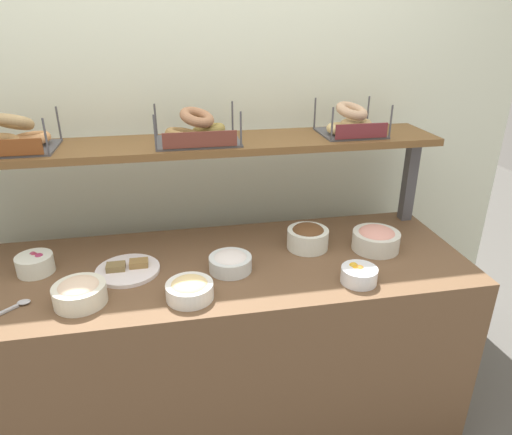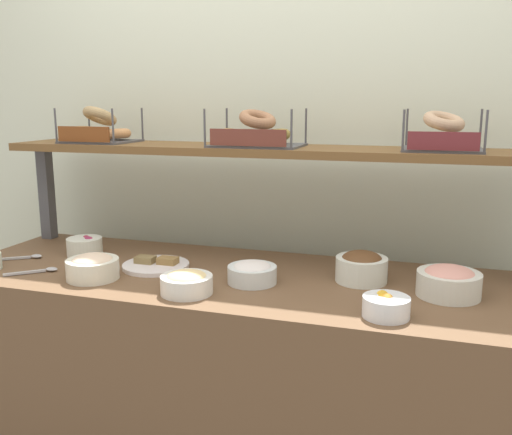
{
  "view_description": "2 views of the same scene",
  "coord_description": "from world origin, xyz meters",
  "px_view_note": "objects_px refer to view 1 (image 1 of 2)",
  "views": [
    {
      "loc": [
        -0.11,
        -1.58,
        1.75
      ],
      "look_at": [
        0.19,
        0.01,
        1.03
      ],
      "focal_mm": 32.02,
      "sensor_mm": 36.0,
      "label": 1
    },
    {
      "loc": [
        0.63,
        -1.76,
        1.44
      ],
      "look_at": [
        0.06,
        0.04,
        1.05
      ],
      "focal_mm": 39.24,
      "sensor_mm": 36.0,
      "label": 2
    }
  ],
  "objects_px": {
    "bowl_lox_spread": "(376,239)",
    "bowl_chocolate_spread": "(308,236)",
    "bowl_fruit_salad": "(359,274)",
    "bagel_basket_plain": "(351,124)",
    "serving_spoon_near_plate": "(12,308)",
    "bagel_basket_everything": "(196,131)",
    "bowl_cream_cheese": "(230,262)",
    "bowl_beet_salad": "(35,264)",
    "bowl_egg_salad": "(190,289)",
    "serving_plate_white": "(128,269)",
    "bagel_basket_sesame": "(17,137)",
    "bowl_potato_salad": "(80,292)"
  },
  "relations": [
    {
      "from": "bowl_lox_spread",
      "to": "bowl_egg_salad",
      "type": "height_order",
      "value": "bowl_lox_spread"
    },
    {
      "from": "bowl_cream_cheese",
      "to": "bowl_fruit_salad",
      "type": "xyz_separation_m",
      "value": [
        0.45,
        -0.17,
        -0.0
      ]
    },
    {
      "from": "bowl_lox_spread",
      "to": "bowl_fruit_salad",
      "type": "xyz_separation_m",
      "value": [
        -0.17,
        -0.23,
        -0.02
      ]
    },
    {
      "from": "bowl_egg_salad",
      "to": "bowl_chocolate_spread",
      "type": "xyz_separation_m",
      "value": [
        0.51,
        0.29,
        0.02
      ]
    },
    {
      "from": "serving_spoon_near_plate",
      "to": "bagel_basket_sesame",
      "type": "height_order",
      "value": "bagel_basket_sesame"
    },
    {
      "from": "serving_plate_white",
      "to": "bowl_potato_salad",
      "type": "bearing_deg",
      "value": -127.91
    },
    {
      "from": "bagel_basket_plain",
      "to": "serving_plate_white",
      "type": "bearing_deg",
      "value": -164.68
    },
    {
      "from": "bowl_egg_salad",
      "to": "bagel_basket_sesame",
      "type": "bearing_deg",
      "value": 141.06
    },
    {
      "from": "serving_spoon_near_plate",
      "to": "bowl_egg_salad",
      "type": "bearing_deg",
      "value": -4.19
    },
    {
      "from": "bowl_egg_salad",
      "to": "bagel_basket_everything",
      "type": "distance_m",
      "value": 0.65
    },
    {
      "from": "bowl_beet_salad",
      "to": "serving_plate_white",
      "type": "bearing_deg",
      "value": -10.27
    },
    {
      "from": "bowl_beet_salad",
      "to": "bowl_chocolate_spread",
      "type": "relative_size",
      "value": 0.79
    },
    {
      "from": "bowl_cream_cheese",
      "to": "bagel_basket_plain",
      "type": "height_order",
      "value": "bagel_basket_plain"
    },
    {
      "from": "bowl_chocolate_spread",
      "to": "serving_plate_white",
      "type": "relative_size",
      "value": 0.72
    },
    {
      "from": "bowl_fruit_salad",
      "to": "bagel_basket_everything",
      "type": "distance_m",
      "value": 0.85
    },
    {
      "from": "bowl_fruit_salad",
      "to": "serving_plate_white",
      "type": "xyz_separation_m",
      "value": [
        -0.84,
        0.24,
        -0.02
      ]
    },
    {
      "from": "bowl_cream_cheese",
      "to": "bagel_basket_sesame",
      "type": "xyz_separation_m",
      "value": [
        -0.76,
        0.32,
        0.44
      ]
    },
    {
      "from": "bowl_chocolate_spread",
      "to": "bagel_basket_sesame",
      "type": "xyz_separation_m",
      "value": [
        -1.11,
        0.2,
        0.43
      ]
    },
    {
      "from": "bowl_lox_spread",
      "to": "bagel_basket_everything",
      "type": "distance_m",
      "value": 0.87
    },
    {
      "from": "bowl_potato_salad",
      "to": "bowl_cream_cheese",
      "type": "relative_size",
      "value": 1.08
    },
    {
      "from": "serving_plate_white",
      "to": "bagel_basket_everything",
      "type": "xyz_separation_m",
      "value": [
        0.3,
        0.25,
        0.47
      ]
    },
    {
      "from": "bowl_beet_salad",
      "to": "bowl_chocolate_spread",
      "type": "xyz_separation_m",
      "value": [
        1.08,
        0.0,
        0.01
      ]
    },
    {
      "from": "serving_spoon_near_plate",
      "to": "bowl_chocolate_spread",
      "type": "bearing_deg",
      "value": 12.55
    },
    {
      "from": "serving_spoon_near_plate",
      "to": "bagel_basket_everything",
      "type": "height_order",
      "value": "bagel_basket_everything"
    },
    {
      "from": "bowl_cream_cheese",
      "to": "bagel_basket_everything",
      "type": "height_order",
      "value": "bagel_basket_everything"
    },
    {
      "from": "bowl_beet_salad",
      "to": "serving_spoon_near_plate",
      "type": "height_order",
      "value": "bowl_beet_salad"
    },
    {
      "from": "serving_plate_white",
      "to": "bagel_basket_plain",
      "type": "bearing_deg",
      "value": 15.32
    },
    {
      "from": "bowl_lox_spread",
      "to": "bowl_chocolate_spread",
      "type": "relative_size",
      "value": 1.13
    },
    {
      "from": "bowl_beet_salad",
      "to": "serving_plate_white",
      "type": "relative_size",
      "value": 0.56
    },
    {
      "from": "bowl_chocolate_spread",
      "to": "bagel_basket_plain",
      "type": "height_order",
      "value": "bagel_basket_plain"
    },
    {
      "from": "bowl_cream_cheese",
      "to": "bagel_basket_sesame",
      "type": "distance_m",
      "value": 0.94
    },
    {
      "from": "serving_plate_white",
      "to": "bowl_fruit_salad",
      "type": "bearing_deg",
      "value": -15.66
    },
    {
      "from": "bowl_egg_salad",
      "to": "bowl_potato_salad",
      "type": "relative_size",
      "value": 0.93
    },
    {
      "from": "serving_plate_white",
      "to": "serving_spoon_near_plate",
      "type": "distance_m",
      "value": 0.41
    },
    {
      "from": "bowl_fruit_salad",
      "to": "bowl_potato_salad",
      "type": "bearing_deg",
      "value": 177.04
    },
    {
      "from": "bowl_lox_spread",
      "to": "bowl_fruit_salad",
      "type": "relative_size",
      "value": 1.47
    },
    {
      "from": "bowl_fruit_salad",
      "to": "serving_spoon_near_plate",
      "type": "height_order",
      "value": "bowl_fruit_salad"
    },
    {
      "from": "bagel_basket_sesame",
      "to": "bagel_basket_plain",
      "type": "distance_m",
      "value": 1.34
    },
    {
      "from": "bowl_lox_spread",
      "to": "bowl_fruit_salad",
      "type": "distance_m",
      "value": 0.29
    },
    {
      "from": "bowl_lox_spread",
      "to": "bagel_basket_sesame",
      "type": "relative_size",
      "value": 0.7
    },
    {
      "from": "bowl_lox_spread",
      "to": "bagel_basket_everything",
      "type": "bearing_deg",
      "value": 160.36
    },
    {
      "from": "bowl_beet_salad",
      "to": "bowl_egg_salad",
      "type": "bearing_deg",
      "value": -26.86
    },
    {
      "from": "serving_spoon_near_plate",
      "to": "bowl_cream_cheese",
      "type": "bearing_deg",
      "value": 9.06
    },
    {
      "from": "serving_plate_white",
      "to": "bagel_basket_sesame",
      "type": "distance_m",
      "value": 0.65
    },
    {
      "from": "bowl_lox_spread",
      "to": "serving_plate_white",
      "type": "height_order",
      "value": "bowl_lox_spread"
    },
    {
      "from": "bowl_fruit_salad",
      "to": "bagel_basket_plain",
      "type": "xyz_separation_m",
      "value": [
        0.13,
        0.5,
        0.44
      ]
    },
    {
      "from": "bowl_cream_cheese",
      "to": "serving_spoon_near_plate",
      "type": "height_order",
      "value": "bowl_cream_cheese"
    },
    {
      "from": "bowl_potato_salad",
      "to": "bagel_basket_sesame",
      "type": "xyz_separation_m",
      "value": [
        -0.23,
        0.44,
        0.44
      ]
    },
    {
      "from": "bowl_chocolate_spread",
      "to": "bagel_basket_everything",
      "type": "height_order",
      "value": "bagel_basket_everything"
    },
    {
      "from": "bowl_lox_spread",
      "to": "serving_plate_white",
      "type": "bearing_deg",
      "value": 179.71
    }
  ]
}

